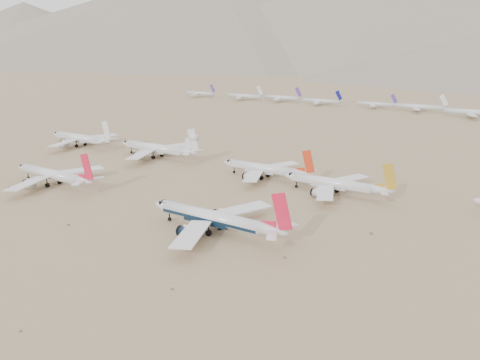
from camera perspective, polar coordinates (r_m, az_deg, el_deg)
The scene contains 9 objects.
ground at distance 137.67m, azimuth -3.92°, elevation -7.32°, with size 7000.00×7000.00×0.00m, color #9B7D5A.
main_airliner at distance 140.83m, azimuth -2.92°, elevation -4.75°, with size 47.51×46.41×16.77m.
second_airliner at distance 203.35m, azimuth -21.75°, elevation 0.55°, with size 45.74×44.70×16.22m.
row2_gold_tail at distance 181.36m, azimuth 11.62°, elevation -0.48°, with size 42.42×41.48×15.10m.
row2_orange_tail at distance 200.09m, azimuth 3.18°, elevation 1.33°, with size 42.04×41.12×14.99m.
row2_white_trijet at distance 240.99m, azimuth -9.85°, elevation 3.81°, with size 49.41×48.29×17.51m.
row2_white_twin at distance 281.33m, azimuth -18.82°, elevation 4.82°, with size 47.01×46.00×16.80m.
distant_storage_row at distance 435.51m, azimuth 27.09°, elevation 7.49°, with size 664.48×67.06×15.34m.
desert_scrub at distance 111.73m, azimuth -12.81°, elevation -13.31°, with size 261.14×121.67×0.67m.
Camera 1 is at (77.73, -100.12, 53.73)m, focal length 35.00 mm.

